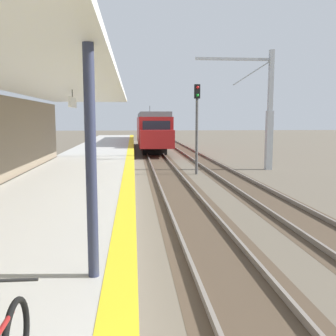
{
  "coord_description": "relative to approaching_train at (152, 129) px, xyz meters",
  "views": [
    {
      "loc": [
        -0.04,
        -0.46,
        3.22
      ],
      "look_at": [
        0.75,
        8.22,
        2.1
      ],
      "focal_mm": 40.76,
      "sensor_mm": 36.0,
      "label": 1
    }
  ],
  "objects": [
    {
      "name": "station_platform",
      "position": [
        -4.4,
        -24.17,
        -1.73
      ],
      "size": [
        5.0,
        80.0,
        0.91
      ],
      "color": "#B7B5AD",
      "rests_on": "ground"
    },
    {
      "name": "rail_signal_post",
      "position": [
        1.74,
        -18.66,
        1.02
      ],
      "size": [
        0.32,
        0.34,
        5.2
      ],
      "color": "#4C4C4C",
      "rests_on": "ground"
    },
    {
      "name": "track_pair_middle",
      "position": [
        3.4,
        -20.17,
        -2.13
      ],
      "size": [
        2.34,
        120.0,
        0.16
      ],
      "color": "#4C3D2D",
      "rests_on": "ground"
    },
    {
      "name": "catenary_pylon_far_side",
      "position": [
        6.38,
        -16.98,
        1.43
      ],
      "size": [
        5.0,
        0.4,
        7.5
      ],
      "color": "#9EA3A8",
      "rests_on": "ground"
    },
    {
      "name": "approaching_train",
      "position": [
        0.0,
        0.0,
        0.0
      ],
      "size": [
        2.93,
        19.6,
        4.76
      ],
      "color": "maroon",
      "rests_on": "ground"
    },
    {
      "name": "track_pair_nearest_platform",
      "position": [
        -0.0,
        -20.17,
        -2.13
      ],
      "size": [
        2.34,
        120.0,
        0.16
      ],
      "color": "#4C3D2D",
      "rests_on": "ground"
    }
  ]
}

